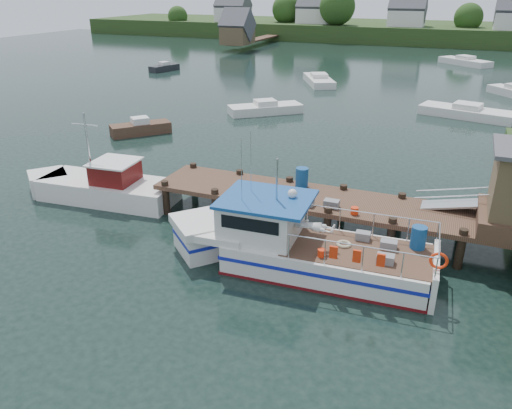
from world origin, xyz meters
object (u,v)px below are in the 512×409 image
at_px(moored_far, 465,61).
at_px(moored_a, 265,108).
at_px(moored_rowboat, 141,128).
at_px(moored_d, 319,80).
at_px(moored_c, 467,112).
at_px(dock, 454,198).
at_px(lobster_boat, 294,245).
at_px(work_boat, 101,186).
at_px(moored_e, 164,67).

relative_size(moored_far, moored_a, 1.18).
distance_m(moored_rowboat, moored_d, 24.19).
xyz_separation_m(moored_c, moored_d, (-14.76, 9.44, 0.00)).
distance_m(dock, moored_c, 23.48).
xyz_separation_m(lobster_boat, work_boat, (-10.69, 2.51, -0.22)).
bearing_deg(moored_far, dock, -65.04).
height_order(lobster_boat, moored_e, lobster_boat).
relative_size(lobster_boat, moored_e, 2.53).
distance_m(moored_a, moored_d, 14.32).
bearing_deg(dock, moored_c, 89.58).
relative_size(lobster_boat, moored_d, 1.51).
bearing_deg(moored_d, moored_a, -88.80).
distance_m(dock, moored_a, 23.92).
bearing_deg(moored_c, moored_a, -138.46).
height_order(dock, moored_d, dock).
distance_m(moored_rowboat, moored_c, 25.20).
height_order(moored_rowboat, moored_a, moored_rowboat).
relative_size(work_boat, moored_far, 1.18).
distance_m(lobster_boat, moored_a, 24.17).
bearing_deg(dock, moored_far, 90.81).
height_order(moored_far, moored_c, moored_far).
relative_size(work_boat, moored_c, 1.09).
bearing_deg(moored_e, moored_d, 2.14).
distance_m(moored_c, moored_d, 17.52).
height_order(work_boat, moored_far, work_boat).
relative_size(work_boat, moored_e, 1.97).
bearing_deg(lobster_boat, moored_c, 75.70).
bearing_deg(lobster_boat, moored_rowboat, 137.20).
height_order(work_boat, moored_c, work_boat).
bearing_deg(moored_c, moored_far, 115.51).
xyz_separation_m(moored_far, moored_c, (0.92, -29.99, -0.03)).
bearing_deg(moored_a, moored_d, 68.48).
bearing_deg(moored_rowboat, work_boat, -82.98).
distance_m(dock, lobster_boat, 6.41).
height_order(dock, moored_e, dock).
height_order(lobster_boat, moored_d, lobster_boat).
height_order(work_boat, moored_e, work_boat).
bearing_deg(moored_e, moored_far, 35.70).
bearing_deg(moored_rowboat, moored_e, 100.48).
relative_size(lobster_boat, moored_rowboat, 2.61).
xyz_separation_m(moored_rowboat, moored_far, (20.07, 43.92, -0.00)).
bearing_deg(dock, moored_d, 113.95).
relative_size(dock, lobster_boat, 1.60).
distance_m(moored_rowboat, moored_far, 48.29).
distance_m(dock, moored_far, 53.43).
relative_size(moored_rowboat, moored_e, 0.97).
bearing_deg(moored_far, moored_c, -64.08).
xyz_separation_m(lobster_boat, moored_far, (4.42, 56.93, -0.45)).
distance_m(dock, moored_d, 35.98).
bearing_deg(moored_a, work_boat, -112.36).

